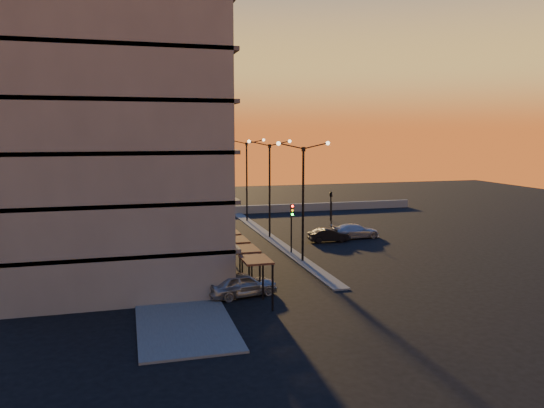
{
  "coord_description": "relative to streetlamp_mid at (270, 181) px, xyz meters",
  "views": [
    {
      "loc": [
        -13.21,
        -38.86,
        10.15
      ],
      "look_at": [
        -1.18,
        4.84,
        4.05
      ],
      "focal_mm": 35.0,
      "sensor_mm": 36.0,
      "label": 1
    }
  ],
  "objects": [
    {
      "name": "streetlamp_mid",
      "position": [
        0.0,
        0.0,
        0.0
      ],
      "size": [
        4.32,
        0.32,
        9.51
      ],
      "color": "black",
      "rests_on": "ground"
    },
    {
      "name": "signal_east_a",
      "position": [
        8.0,
        4.0,
        -3.66
      ],
      "size": [
        0.13,
        0.16,
        3.6
      ],
      "color": "black",
      "rests_on": "ground"
    },
    {
      "name": "median",
      "position": [
        0.0,
        0.0,
        -5.53
      ],
      "size": [
        1.2,
        36.0,
        0.12
      ],
      "primitive_type": "cube",
      "color": "#535351",
      "rests_on": "ground"
    },
    {
      "name": "car_hatchback",
      "position": [
        -6.5,
        -17.38,
        -4.83
      ],
      "size": [
        4.78,
        2.7,
        1.53
      ],
      "primitive_type": "imported",
      "rotation": [
        0.0,
        0.0,
        1.78
      ],
      "color": "#95999C",
      "rests_on": "ground"
    },
    {
      "name": "parapet",
      "position": [
        2.0,
        16.0,
        -5.09
      ],
      "size": [
        44.0,
        0.5,
        1.0
      ],
      "primitive_type": "cube",
      "color": "slate",
      "rests_on": "ground"
    },
    {
      "name": "streetlamp_near",
      "position": [
        0.0,
        -10.0,
        0.0
      ],
      "size": [
        4.32,
        0.32,
        9.51
      ],
      "color": "black",
      "rests_on": "ground"
    },
    {
      "name": "traffic_light_main",
      "position": [
        0.0,
        -7.13,
        -2.7
      ],
      "size": [
        0.28,
        0.44,
        4.25
      ],
      "color": "black",
      "rests_on": "ground"
    },
    {
      "name": "ground",
      "position": [
        0.0,
        -10.0,
        -5.59
      ],
      "size": [
        120.0,
        120.0,
        0.0
      ],
      "primitive_type": "plane",
      "color": "black",
      "rests_on": "ground"
    },
    {
      "name": "building",
      "position": [
        -14.0,
        -9.97,
        6.32
      ],
      "size": [
        14.35,
        17.08,
        25.0
      ],
      "color": "#67615A",
      "rests_on": "ground"
    },
    {
      "name": "sidewalk_west",
      "position": [
        -10.5,
        -6.0,
        -5.53
      ],
      "size": [
        5.0,
        40.0,
        0.12
      ],
      "primitive_type": "cube",
      "color": "#535351",
      "rests_on": "ground"
    },
    {
      "name": "signal_east_b",
      "position": [
        9.5,
        8.0,
        -2.49
      ],
      "size": [
        0.42,
        1.99,
        3.6
      ],
      "color": "black",
      "rests_on": "ground"
    },
    {
      "name": "car_wagon",
      "position": [
        8.0,
        -2.25,
        -4.89
      ],
      "size": [
        4.95,
        2.32,
        1.4
      ],
      "primitive_type": "imported",
      "rotation": [
        0.0,
        0.0,
        1.65
      ],
      "color": "#AFB1B7",
      "rests_on": "ground"
    },
    {
      "name": "streetlamp_far",
      "position": [
        0.0,
        10.0,
        0.0
      ],
      "size": [
        4.32,
        0.32,
        9.51
      ],
      "color": "black",
      "rests_on": "ground"
    },
    {
      "name": "car_sedan",
      "position": [
        4.86,
        -3.21,
        -4.96
      ],
      "size": [
        3.85,
        1.43,
        1.26
      ],
      "primitive_type": "imported",
      "rotation": [
        0.0,
        0.0,
        1.55
      ],
      "color": "black",
      "rests_on": "ground"
    }
  ]
}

